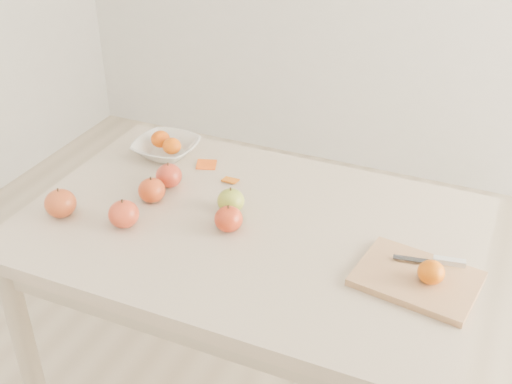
% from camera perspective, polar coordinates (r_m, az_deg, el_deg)
% --- Properties ---
extents(table, '(1.20, 0.80, 0.75)m').
position_cam_1_polar(table, '(1.76, -0.65, -5.47)').
color(table, beige).
rests_on(table, ground).
extents(cutting_board, '(0.30, 0.24, 0.02)m').
position_cam_1_polar(cutting_board, '(1.55, 14.10, -7.49)').
color(cutting_board, tan).
rests_on(cutting_board, table).
extents(board_tangerine, '(0.06, 0.06, 0.05)m').
position_cam_1_polar(board_tangerine, '(1.52, 15.31, -6.89)').
color(board_tangerine, '#C75407').
rests_on(board_tangerine, cutting_board).
extents(fruit_bowl, '(0.20, 0.20, 0.05)m').
position_cam_1_polar(fruit_bowl, '(2.04, -7.98, 3.88)').
color(fruit_bowl, white).
rests_on(fruit_bowl, table).
extents(bowl_tangerine_near, '(0.06, 0.06, 0.05)m').
position_cam_1_polar(bowl_tangerine_near, '(2.05, -8.49, 4.68)').
color(bowl_tangerine_near, '#D56807').
rests_on(bowl_tangerine_near, fruit_bowl).
extents(bowl_tangerine_far, '(0.06, 0.06, 0.05)m').
position_cam_1_polar(bowl_tangerine_far, '(2.00, -7.50, 4.08)').
color(bowl_tangerine_far, '#E35608').
rests_on(bowl_tangerine_far, fruit_bowl).
extents(orange_peel_a, '(0.07, 0.06, 0.01)m').
position_cam_1_polar(orange_peel_a, '(1.97, -4.43, 2.33)').
color(orange_peel_a, '#E35310').
rests_on(orange_peel_a, table).
extents(orange_peel_b, '(0.05, 0.04, 0.01)m').
position_cam_1_polar(orange_peel_b, '(1.89, -2.30, 0.99)').
color(orange_peel_b, '#D0600E').
rests_on(orange_peel_b, table).
extents(paring_knife, '(0.17, 0.06, 0.01)m').
position_cam_1_polar(paring_knife, '(1.59, 16.31, -5.91)').
color(paring_knife, silver).
rests_on(paring_knife, cutting_board).
extents(apple_green, '(0.07, 0.07, 0.07)m').
position_cam_1_polar(apple_green, '(1.73, -2.25, -0.79)').
color(apple_green, olive).
rests_on(apple_green, table).
extents(apple_red_c, '(0.08, 0.08, 0.07)m').
position_cam_1_polar(apple_red_c, '(1.71, -11.68, -1.93)').
color(apple_red_c, maroon).
rests_on(apple_red_c, table).
extents(apple_red_d, '(0.09, 0.09, 0.08)m').
position_cam_1_polar(apple_red_d, '(1.79, -16.99, -0.96)').
color(apple_red_d, maroon).
rests_on(apple_red_d, table).
extents(apple_red_b, '(0.08, 0.08, 0.07)m').
position_cam_1_polar(apple_red_b, '(1.80, -9.25, 0.16)').
color(apple_red_b, maroon).
rests_on(apple_red_b, table).
extents(apple_red_a, '(0.08, 0.08, 0.07)m').
position_cam_1_polar(apple_red_a, '(1.86, -7.75, 1.45)').
color(apple_red_a, maroon).
rests_on(apple_red_a, table).
extents(apple_red_e, '(0.07, 0.07, 0.07)m').
position_cam_1_polar(apple_red_e, '(1.66, -2.46, -2.42)').
color(apple_red_e, maroon).
rests_on(apple_red_e, table).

